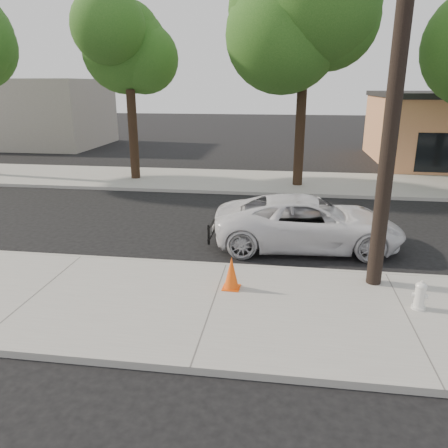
{
  "coord_description": "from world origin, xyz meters",
  "views": [
    {
      "loc": [
        1.43,
        -12.52,
        4.62
      ],
      "look_at": [
        -0.17,
        -1.34,
        1.0
      ],
      "focal_mm": 35.0,
      "sensor_mm": 36.0,
      "label": 1
    }
  ],
  "objects": [
    {
      "name": "ground",
      "position": [
        0.0,
        0.0,
        0.0
      ],
      "size": [
        120.0,
        120.0,
        0.0
      ],
      "primitive_type": "plane",
      "color": "black",
      "rests_on": "ground"
    },
    {
      "name": "near_sidewalk",
      "position": [
        0.0,
        -4.3,
        0.07
      ],
      "size": [
        90.0,
        4.4,
        0.15
      ],
      "primitive_type": "cube",
      "color": "gray",
      "rests_on": "ground"
    },
    {
      "name": "far_sidewalk",
      "position": [
        0.0,
        8.5,
        0.07
      ],
      "size": [
        90.0,
        5.0,
        0.15
      ],
      "primitive_type": "cube",
      "color": "gray",
      "rests_on": "ground"
    },
    {
      "name": "curb_near",
      "position": [
        0.0,
        -2.1,
        0.07
      ],
      "size": [
        90.0,
        0.12,
        0.16
      ],
      "primitive_type": "cube",
      "color": "#9E9B93",
      "rests_on": "ground"
    },
    {
      "name": "building_far",
      "position": [
        -20.0,
        20.0,
        2.5
      ],
      "size": [
        14.0,
        8.0,
        5.0
      ],
      "primitive_type": "cube",
      "color": "gray",
      "rests_on": "ground"
    },
    {
      "name": "utility_pole",
      "position": [
        3.6,
        -2.7,
        4.7
      ],
      "size": [
        1.4,
        0.34,
        9.0
      ],
      "color": "black",
      "rests_on": "near_sidewalk"
    },
    {
      "name": "tree_b",
      "position": [
        -5.81,
        8.06,
        6.15
      ],
      "size": [
        4.34,
        4.2,
        8.45
      ],
      "color": "black",
      "rests_on": "far_sidewalk"
    },
    {
      "name": "tree_c",
      "position": [
        2.22,
        7.64,
        6.91
      ],
      "size": [
        4.96,
        4.8,
        9.55
      ],
      "color": "black",
      "rests_on": "far_sidewalk"
    },
    {
      "name": "police_cruiser",
      "position": [
        2.15,
        -0.08,
        0.76
      ],
      "size": [
        5.6,
        2.88,
        1.51
      ],
      "primitive_type": "imported",
      "rotation": [
        0.0,
        0.0,
        1.64
      ],
      "color": "silver",
      "rests_on": "ground"
    },
    {
      "name": "fire_hydrant",
      "position": [
        4.3,
        -3.87,
        0.44
      ],
      "size": [
        0.32,
        0.29,
        0.6
      ],
      "rotation": [
        0.0,
        0.0,
        -0.23
      ],
      "color": "silver",
      "rests_on": "near_sidewalk"
    },
    {
      "name": "traffic_cone",
      "position": [
        0.31,
        -3.47,
        0.52
      ],
      "size": [
        0.41,
        0.41,
        0.76
      ],
      "rotation": [
        0.0,
        0.0,
        -0.05
      ],
      "color": "#F4510C",
      "rests_on": "near_sidewalk"
    }
  ]
}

